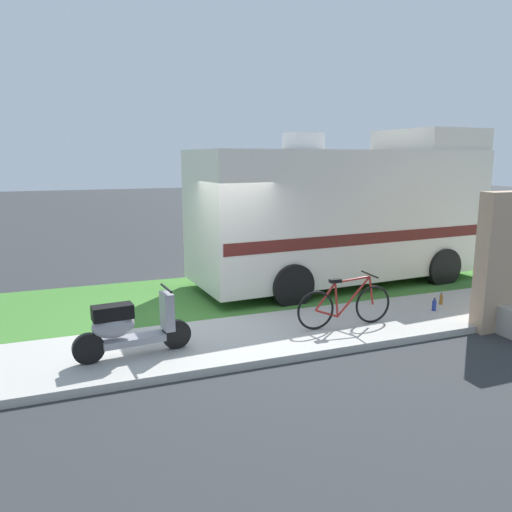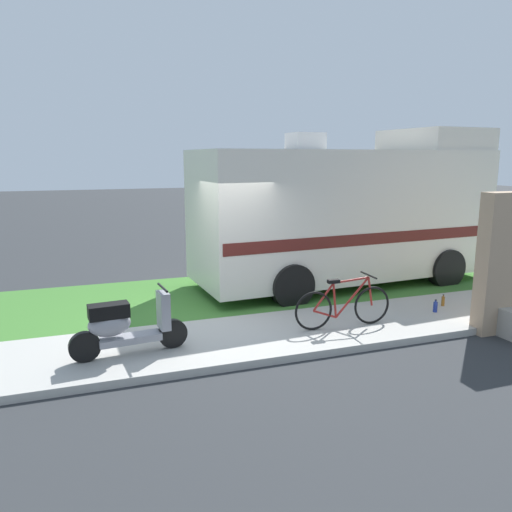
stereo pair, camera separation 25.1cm
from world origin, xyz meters
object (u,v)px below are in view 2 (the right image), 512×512
scooter (125,325)px  pickup_truck_near (357,219)px  bottle_green (435,307)px  bicycle (343,306)px  bottle_spare (443,301)px  motorhome_rv (347,212)px

scooter → pickup_truck_near: pickup_truck_near is taller
bottle_green → bicycle: bearing=-175.7°
scooter → bottle_spare: scooter is taller
pickup_truck_near → bottle_green: pickup_truck_near is taller
bicycle → bottle_spare: size_ratio=7.77×
motorhome_rv → pickup_truck_near: 5.03m
bicycle → bottle_green: bicycle is taller
bicycle → scooter: bearing=-179.7°
scooter → bottle_green: bearing=1.8°
motorhome_rv → bicycle: motorhome_rv is taller
bottle_spare → scooter: bearing=-175.7°
bicycle → bottle_spare: bicycle is taller
scooter → bottle_green: 5.63m
motorhome_rv → bottle_spare: size_ratio=30.70×
bottle_spare → pickup_truck_near: bearing=73.2°
bicycle → motorhome_rv: bearing=59.8°
bicycle → bottle_spare: (2.44, 0.43, -0.28)m
scooter → pickup_truck_near: bearing=41.3°
scooter → bicycle: 3.58m
scooter → bottle_green: size_ratio=7.13×
bicycle → pickup_truck_near: bearing=57.8°
pickup_truck_near → bicycle: bearing=-122.2°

